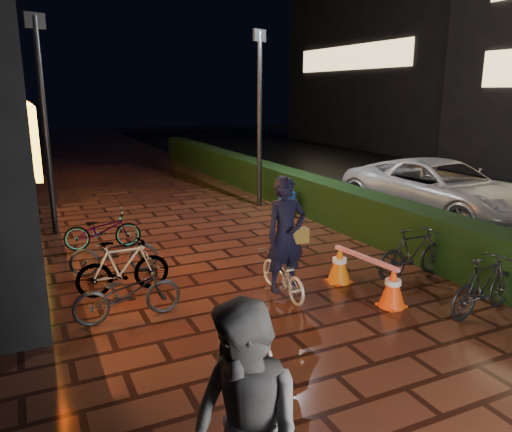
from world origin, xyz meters
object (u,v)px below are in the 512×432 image
van (440,189)px  traffic_barrier (364,275)px  cyclist (284,253)px  cart_assembly (286,198)px

van → traffic_barrier: van is taller
van → cyclist: size_ratio=2.72×
cyclist → cart_assembly: 5.30m
van → cart_assembly: size_ratio=5.63×
cyclist → traffic_barrier: cyclist is taller
van → traffic_barrier: 5.90m
van → traffic_barrier: (-4.88, -3.28, -0.43)m
van → cyclist: (-6.13, -2.83, -0.02)m
traffic_barrier → cart_assembly: 5.25m
cyclist → traffic_barrier: bearing=-19.9°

